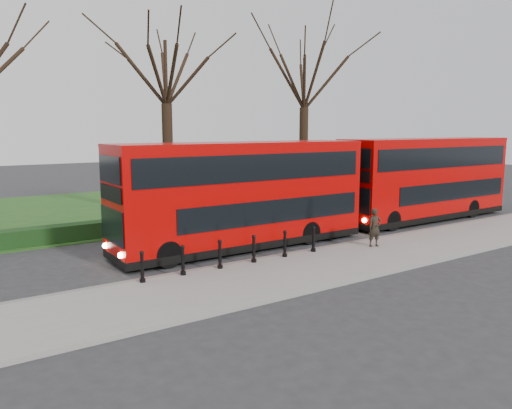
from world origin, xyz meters
TOP-DOWN VIEW (x-y plane):
  - ground at (0.00, 0.00)m, footprint 120.00×120.00m
  - pavement at (0.00, -3.00)m, footprint 60.00×4.00m
  - kerb at (0.00, -1.00)m, footprint 60.00×0.25m
  - grass_verge at (0.00, 15.00)m, footprint 60.00×18.00m
  - hedge at (0.00, 6.80)m, footprint 60.00×0.90m
  - yellow_line_outer at (0.00, -0.70)m, footprint 60.00×0.10m
  - yellow_line_inner at (0.00, -0.50)m, footprint 60.00×0.10m
  - tree_mid at (2.00, 10.00)m, footprint 7.58×7.58m
  - tree_right at (12.00, 10.00)m, footprint 7.59×7.59m
  - bollard_row at (-0.42, -1.35)m, footprint 7.49×0.15m
  - bus_lead at (1.56, 1.36)m, footprint 11.46×2.63m
  - bus_rear at (13.78, 1.29)m, footprint 11.51×2.64m
  - pedestrian at (6.00, -2.11)m, footprint 0.68×0.53m

SIDE VIEW (x-z plane):
  - ground at x=0.00m, z-range 0.00..0.00m
  - yellow_line_outer at x=0.00m, z-range 0.00..0.01m
  - yellow_line_inner at x=0.00m, z-range 0.00..0.01m
  - grass_verge at x=0.00m, z-range 0.00..0.06m
  - pavement at x=0.00m, z-range 0.00..0.15m
  - kerb at x=0.00m, z-range -0.01..0.15m
  - hedge at x=0.00m, z-range 0.00..0.80m
  - bollard_row at x=-0.42m, z-range 0.15..1.15m
  - pedestrian at x=6.00m, z-range 0.15..1.78m
  - bus_lead at x=1.56m, z-range 0.02..4.58m
  - bus_rear at x=13.78m, z-range 0.02..4.60m
  - tree_mid at x=2.00m, z-range 2.69..14.54m
  - tree_right at x=12.00m, z-range 2.69..14.55m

